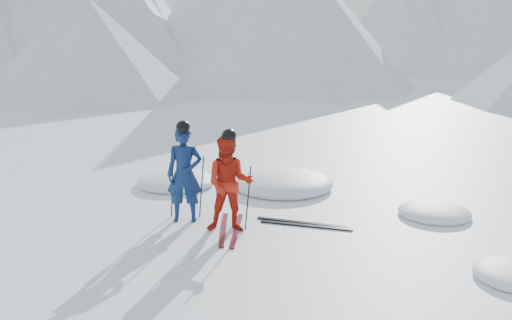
# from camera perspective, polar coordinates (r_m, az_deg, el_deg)

# --- Properties ---
(ground) EXTENTS (160.00, 160.00, 0.00)m
(ground) POSITION_cam_1_polar(r_m,az_deg,el_deg) (9.92, 9.24, -7.25)
(ground) COLOR white
(ground) RESTS_ON ground
(skier_blue) EXTENTS (0.73, 0.55, 1.79)m
(skier_blue) POSITION_cam_1_polar(r_m,az_deg,el_deg) (10.09, -7.54, -1.50)
(skier_blue) COLOR navy
(skier_blue) RESTS_ON ground
(skier_red) EXTENTS (0.94, 0.78, 1.73)m
(skier_red) POSITION_cam_1_polar(r_m,az_deg,el_deg) (9.50, -2.80, -2.52)
(skier_red) COLOR #B61D0E
(skier_red) RESTS_ON ground
(pole_blue_left) EXTENTS (0.12, 0.08, 1.19)m
(pole_blue_left) POSITION_cam_1_polar(r_m,az_deg,el_deg) (10.40, -8.82, -2.81)
(pole_blue_left) COLOR black
(pole_blue_left) RESTS_ON ground
(pole_blue_right) EXTENTS (0.12, 0.07, 1.19)m
(pole_blue_right) POSITION_cam_1_polar(r_m,az_deg,el_deg) (10.33, -5.75, -2.83)
(pole_blue_right) COLOR black
(pole_blue_right) RESTS_ON ground
(pole_red_left) EXTENTS (0.12, 0.09, 1.15)m
(pole_red_left) POSITION_cam_1_polar(r_m,az_deg,el_deg) (9.88, -4.15, -3.66)
(pole_red_left) COLOR black
(pole_red_left) RESTS_ON ground
(pole_red_right) EXTENTS (0.12, 0.08, 1.15)m
(pole_red_right) POSITION_cam_1_polar(r_m,az_deg,el_deg) (9.66, -0.84, -4.02)
(pole_red_right) COLOR black
(pole_red_right) RESTS_ON ground
(ski_worn_left) EXTENTS (0.41, 1.69, 0.03)m
(ski_worn_left) POSITION_cam_1_polar(r_m,az_deg,el_deg) (9.79, -3.44, -7.29)
(ski_worn_left) COLOR black
(ski_worn_left) RESTS_ON ground
(ski_worn_right) EXTENTS (0.30, 1.70, 0.03)m
(ski_worn_right) POSITION_cam_1_polar(r_m,az_deg,el_deg) (9.74, -2.05, -7.39)
(ski_worn_right) COLOR black
(ski_worn_right) RESTS_ON ground
(ski_loose_a) EXTENTS (1.70, 0.32, 0.03)m
(ski_loose_a) POSITION_cam_1_polar(r_m,az_deg,el_deg) (10.14, 4.81, -6.58)
(ski_loose_a) COLOR black
(ski_loose_a) RESTS_ON ground
(ski_loose_b) EXTENTS (1.70, 0.26, 0.03)m
(ski_loose_b) POSITION_cam_1_polar(r_m,az_deg,el_deg) (9.99, 5.30, -6.89)
(ski_loose_b) COLOR black
(ski_loose_b) RESTS_ON ground
(snow_lumps) EXTENTS (7.92, 5.86, 0.51)m
(snow_lumps) POSITION_cam_1_polar(r_m,az_deg,el_deg) (11.90, 2.57, -3.61)
(snow_lumps) COLOR white
(snow_lumps) RESTS_ON ground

